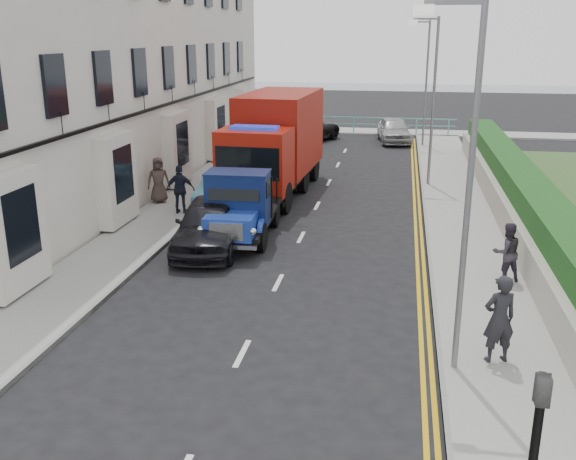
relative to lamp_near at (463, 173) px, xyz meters
The scene contains 23 objects.
ground 6.12m from the lamp_near, 154.42° to the left, with size 120.00×120.00×0.00m, color black.
pavement_west 14.98m from the lamp_near, 130.45° to the left, with size 2.40×38.00×0.12m, color gray.
pavement_east 11.74m from the lamp_near, 84.17° to the left, with size 2.60×38.00×0.12m, color gray.
promenade 31.53m from the lamp_near, 97.67° to the left, with size 30.00×2.50×0.12m, color gray.
sea_plane 62.27m from the lamp_near, 93.85° to the left, with size 120.00×120.00×0.00m, color slate.
terrace_west 20.52m from the lamp_near, 132.29° to the left, with size 6.31×30.20×14.25m.
garden_east 11.82m from the lamp_near, 74.59° to the left, with size 1.45×28.00×1.75m.
seafront_railing 30.68m from the lamp_near, 97.88° to the left, with size 13.00×0.08×1.11m.
lamp_near is the anchor object (origin of this frame).
lamp_mid 16.00m from the lamp_near, 90.00° to the left, with size 1.23×0.18×7.00m.
lamp_far 26.00m from the lamp_near, 90.00° to the left, with size 1.23×0.18×7.00m.
traffic_signal 5.84m from the lamp_near, 85.61° to the right, with size 0.16×0.20×3.10m.
bedford_lorry 9.82m from the lamp_near, 129.97° to the left, with size 2.11×4.92×2.28m.
red_lorry 15.30m from the lamp_near, 113.96° to the left, with size 3.00×7.79×4.01m.
parked_car_front 9.90m from the lamp_near, 136.38° to the left, with size 1.87×4.64×1.58m, color black.
parked_car_mid 14.36m from the lamp_near, 123.85° to the left, with size 1.37×3.92×1.29m, color teal.
parked_car_rear 18.13m from the lamp_near, 115.85° to the left, with size 2.01×4.94×1.43m, color silver.
seafront_car_left 27.87m from the lamp_near, 104.32° to the left, with size 2.45×5.32×1.48m, color black.
seafront_car_right 27.63m from the lamp_near, 93.24° to the left, with size 1.75×4.35×1.48m, color #A09FA4.
pedestrian_east_near 3.14m from the lamp_near, 22.13° to the left, with size 0.67×0.44×1.83m, color black.
pedestrian_east_far 6.05m from the lamp_near, 70.45° to the left, with size 0.77×0.60×1.59m, color #342D37.
pedestrian_west_near 13.47m from the lamp_near, 132.29° to the left, with size 1.03×0.43×1.75m, color black.
pedestrian_west_far 15.31m from the lamp_near, 132.67° to the left, with size 0.85×0.56×1.75m, color #41332F.
Camera 1 is at (3.03, -13.66, 6.45)m, focal length 40.00 mm.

